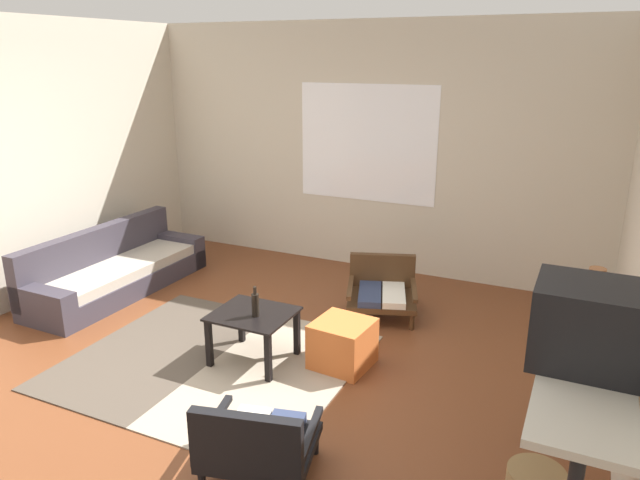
% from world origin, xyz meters
% --- Properties ---
extents(ground_plane, '(7.80, 7.80, 0.00)m').
position_xyz_m(ground_plane, '(0.00, 0.00, 0.00)').
color(ground_plane, brown).
extents(far_wall_with_window, '(5.60, 0.13, 2.70)m').
position_xyz_m(far_wall_with_window, '(0.00, 3.06, 1.35)').
color(far_wall_with_window, beige).
rests_on(far_wall_with_window, ground).
extents(area_rug, '(2.17, 1.96, 0.01)m').
position_xyz_m(area_rug, '(-0.28, 0.37, 0.01)').
color(area_rug, '#4C4238').
rests_on(area_rug, ground).
extents(couch, '(0.70, 2.03, 0.65)m').
position_xyz_m(couch, '(-2.05, 1.19, 0.21)').
color(couch, '#38333D').
rests_on(couch, ground).
extents(coffee_table, '(0.61, 0.54, 0.42)m').
position_xyz_m(coffee_table, '(0.01, 0.53, 0.34)').
color(coffee_table, black).
rests_on(coffee_table, ground).
extents(armchair_by_window, '(0.79, 0.78, 0.52)m').
position_xyz_m(armchair_by_window, '(0.62, 1.83, 0.24)').
color(armchair_by_window, '#472D19').
rests_on(armchair_by_window, ground).
extents(armchair_striped_foreground, '(0.73, 0.69, 0.55)m').
position_xyz_m(armchair_striped_foreground, '(0.76, -0.66, 0.26)').
color(armchair_striped_foreground, black).
rests_on(armchair_striped_foreground, ground).
extents(ottoman_orange, '(0.46, 0.46, 0.37)m').
position_xyz_m(ottoman_orange, '(0.68, 0.77, 0.19)').
color(ottoman_orange, '#D1662D').
rests_on(ottoman_orange, ground).
extents(console_shelf, '(0.43, 1.61, 0.91)m').
position_xyz_m(console_shelf, '(2.37, -0.15, 0.81)').
color(console_shelf, beige).
rests_on(console_shelf, ground).
extents(crt_television, '(0.54, 0.43, 0.41)m').
position_xyz_m(crt_television, '(2.37, -0.20, 1.12)').
color(crt_television, black).
rests_on(crt_television, console_shelf).
extents(clay_vase, '(0.23, 0.23, 0.31)m').
position_xyz_m(clay_vase, '(2.37, 0.33, 1.03)').
color(clay_vase, '#935B38').
rests_on(clay_vase, console_shelf).
extents(glass_bottle, '(0.06, 0.06, 0.24)m').
position_xyz_m(glass_bottle, '(0.06, 0.49, 0.52)').
color(glass_bottle, black).
rests_on(glass_bottle, coffee_table).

